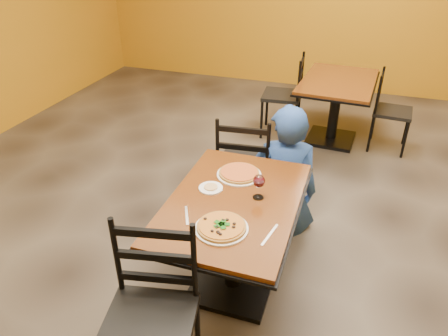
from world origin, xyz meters
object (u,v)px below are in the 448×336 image
(table_second, at_px, (336,96))
(chair_second_right, at_px, (393,112))
(chair_main_near, at_px, (149,325))
(chair_main_far, at_px, (246,165))
(chair_second_left, at_px, (282,96))
(pizza_main, at_px, (222,226))
(wine_glass, at_px, (259,186))
(plate_main, at_px, (222,228))
(plate_far, at_px, (239,175))
(pizza_far, at_px, (239,173))
(table_main, at_px, (233,224))
(diner, at_px, (285,169))
(side_plate, at_px, (211,188))

(table_second, relative_size, chair_second_right, 1.39)
(chair_main_near, distance_m, chair_second_right, 3.69)
(chair_main_far, height_order, chair_second_left, chair_main_far)
(pizza_main, bearing_deg, wine_glass, 72.39)
(table_second, height_order, plate_main, plate_main)
(chair_second_left, height_order, chair_second_right, chair_second_left)
(table_second, distance_m, pizza_main, 2.96)
(plate_far, height_order, pizza_far, pizza_far)
(chair_main_near, xyz_separation_m, pizza_main, (0.20, 0.56, 0.27))
(plate_main, xyz_separation_m, plate_far, (-0.08, 0.60, 0.00))
(chair_main_far, height_order, plate_main, chair_main_far)
(table_main, xyz_separation_m, diner, (0.18, 0.82, -0.00))
(table_second, distance_m, diner, 1.82)
(plate_main, height_order, wine_glass, wine_glass)
(chair_main_near, bearing_deg, chair_second_right, 58.95)
(chair_main_near, height_order, chair_second_right, chair_main_near)
(chair_main_near, xyz_separation_m, chair_second_left, (-0.03, 3.48, -0.02))
(pizza_far, relative_size, wine_glass, 1.56)
(chair_main_near, bearing_deg, table_second, 68.62)
(diner, distance_m, pizza_main, 1.15)
(table_second, height_order, pizza_main, pizza_main)
(wine_glass, bearing_deg, side_plate, 179.95)
(chair_main_far, xyz_separation_m, chair_second_right, (1.21, 1.73, -0.04))
(chair_second_left, relative_size, plate_far, 3.14)
(pizza_far, height_order, wine_glass, wine_glass)
(chair_second_right, distance_m, diner, 2.00)
(plate_far, distance_m, pizza_far, 0.02)
(table_second, height_order, pizza_far, pizza_far)
(chair_main_near, height_order, chair_second_left, chair_main_near)
(table_main, xyz_separation_m, pizza_main, (0.02, -0.30, 0.21))
(chair_second_left, bearing_deg, pizza_main, 0.41)
(diner, distance_m, wine_glass, 0.80)
(chair_main_far, xyz_separation_m, side_plate, (-0.01, -0.82, 0.27))
(table_second, relative_size, side_plate, 7.76)
(plate_far, bearing_deg, chair_second_left, 93.93)
(table_second, distance_m, side_plate, 2.62)
(diner, xyz_separation_m, side_plate, (-0.36, -0.74, 0.20))
(chair_second_right, xyz_separation_m, plate_far, (-1.10, -2.32, 0.31))
(pizza_main, height_order, wine_glass, wine_glass)
(table_main, height_order, diner, diner)
(pizza_main, bearing_deg, chair_second_right, 70.71)
(chair_main_near, height_order, chair_main_far, chair_main_near)
(chair_main_near, xyz_separation_m, chair_main_far, (0.01, 1.75, -0.02))
(chair_main_near, distance_m, diner, 1.72)
(chair_second_left, xyz_separation_m, pizza_main, (0.23, -2.92, 0.28))
(diner, bearing_deg, chair_main_far, -24.78)
(table_second, relative_size, pizza_far, 4.43)
(table_main, distance_m, chair_main_near, 0.88)
(chair_main_far, distance_m, chair_second_right, 2.11)
(chair_second_right, height_order, wine_glass, wine_glass)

